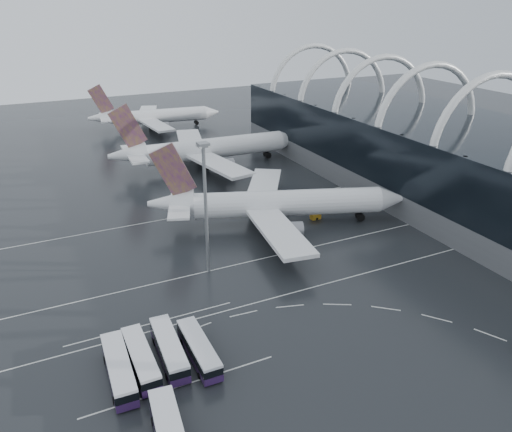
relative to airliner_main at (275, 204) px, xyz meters
name	(u,v)px	position (x,y,z in m)	size (l,w,h in m)	color
ground	(280,289)	(-12.47, -26.01, -5.14)	(420.00, 420.00, 0.00)	black
terminal	(455,160)	(49.10, -6.18, 5.73)	(42.00, 160.00, 34.90)	#525457
lane_marking_near	(285,295)	(-12.47, -28.01, -5.13)	(120.00, 0.25, 0.01)	silver
lane_marking_mid	(252,261)	(-12.47, -14.01, -5.13)	(120.00, 0.25, 0.01)	silver
lane_marking_far	(205,212)	(-12.47, 13.99, -5.13)	(120.00, 0.25, 0.01)	silver
bus_bay_line_south	(182,386)	(-36.47, -42.01, -5.13)	(28.00, 0.25, 0.01)	silver
bus_bay_line_north	(152,323)	(-36.47, -26.01, -5.13)	(28.00, 0.25, 0.01)	silver
airliner_main	(275,204)	(0.00, 0.00, 0.00)	(58.79, 51.01, 20.52)	white
airliner_gate_b	(206,150)	(1.04, 48.40, 0.29)	(62.39, 56.17, 21.69)	white
airliner_gate_c	(154,117)	(-0.93, 104.40, -0.44)	(52.76, 48.35, 18.78)	white
bus_row_near_a	(119,369)	(-43.93, -36.98, -3.29)	(3.71, 13.77, 3.36)	#2D1544
bus_row_near_b	(141,358)	(-40.61, -36.08, -3.38)	(3.17, 12.98, 3.19)	#2D1544
bus_row_near_c	(169,349)	(-36.32, -35.77, -3.34)	(3.71, 13.46, 3.28)	#2D1544
bus_row_near_d	(199,349)	(-32.34, -37.69, -3.41)	(3.18, 12.80, 3.14)	#2D1544
floodlight_mast	(205,194)	(-21.91, -13.89, 11.19)	(1.99, 1.99, 25.96)	gray
gse_cart_belly_a	(316,216)	(10.37, -1.66, -4.49)	(2.40, 1.42, 1.31)	gold
gse_cart_belly_b	(292,207)	(8.25, 5.96, -4.47)	(2.44, 1.44, 1.33)	slate
gse_cart_belly_e	(291,206)	(8.21, 6.88, -4.52)	(2.27, 1.34, 1.24)	gold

